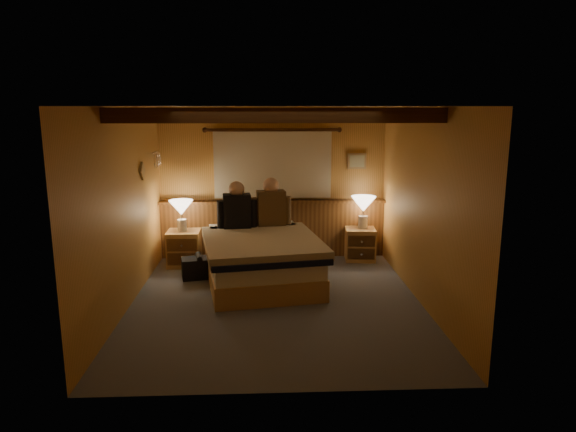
{
  "coord_description": "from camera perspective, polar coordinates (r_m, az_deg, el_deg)",
  "views": [
    {
      "loc": [
        -0.13,
        -6.07,
        2.39
      ],
      "look_at": [
        0.17,
        0.4,
        1.02
      ],
      "focal_mm": 32.0,
      "sensor_mm": 36.0,
      "label": 1
    }
  ],
  "objects": [
    {
      "name": "framed_print",
      "position": [
        8.33,
        7.66,
        6.06
      ],
      "size": [
        0.3,
        0.04,
        0.25
      ],
      "color": "#A28351",
      "rests_on": "wall_back"
    },
    {
      "name": "person_left",
      "position": [
        7.53,
        -5.69,
        0.83
      ],
      "size": [
        0.58,
        0.27,
        0.71
      ],
      "rotation": [
        0.0,
        0.0,
        0.11
      ],
      "color": "black",
      "rests_on": "bed"
    },
    {
      "name": "wall_front",
      "position": [
        4.15,
        -0.76,
        -4.69
      ],
      "size": [
        3.6,
        0.0,
        3.6
      ],
      "primitive_type": "plane",
      "rotation": [
        -1.57,
        0.0,
        0.0
      ],
      "color": "#CE924A",
      "rests_on": "floor"
    },
    {
      "name": "coat_rail",
      "position": [
        7.85,
        -14.4,
        6.31
      ],
      "size": [
        0.05,
        0.55,
        0.24
      ],
      "color": "white",
      "rests_on": "wall_left"
    },
    {
      "name": "ceiling_beams",
      "position": [
        6.23,
        -1.47,
        11.22
      ],
      "size": [
        3.6,
        1.65,
        0.16
      ],
      "color": "#4A2E12",
      "rests_on": "ceiling"
    },
    {
      "name": "duffel_bag",
      "position": [
        7.48,
        -9.84,
        -5.64
      ],
      "size": [
        0.54,
        0.39,
        0.35
      ],
      "rotation": [
        0.0,
        0.0,
        0.21
      ],
      "color": "black",
      "rests_on": "floor"
    },
    {
      "name": "lamp_left",
      "position": [
        7.92,
        -11.78,
        0.71
      ],
      "size": [
        0.36,
        0.36,
        0.48
      ],
      "color": "silver",
      "rests_on": "nightstand_left"
    },
    {
      "name": "wall_back",
      "position": [
        8.26,
        -1.71,
        3.67
      ],
      "size": [
        3.6,
        0.0,
        3.6
      ],
      "primitive_type": "plane",
      "rotation": [
        1.57,
        0.0,
        0.0
      ],
      "color": "#CE924A",
      "rests_on": "floor"
    },
    {
      "name": "nightstand_left",
      "position": [
        8.05,
        -11.46,
        -3.54
      ],
      "size": [
        0.5,
        0.45,
        0.54
      ],
      "rotation": [
        0.0,
        0.0,
        0.01
      ],
      "color": "tan",
      "rests_on": "floor"
    },
    {
      "name": "wall_right",
      "position": [
        6.48,
        14.73,
        0.99
      ],
      "size": [
        0.0,
        4.2,
        4.2
      ],
      "primitive_type": "plane",
      "rotation": [
        1.57,
        0.0,
        -1.57
      ],
      "color": "#CE924A",
      "rests_on": "floor"
    },
    {
      "name": "bed",
      "position": [
        7.11,
        -3.02,
        -4.79
      ],
      "size": [
        1.78,
        2.15,
        0.66
      ],
      "rotation": [
        0.0,
        0.0,
        0.17
      ],
      "color": "tan",
      "rests_on": "floor"
    },
    {
      "name": "nightstand_right",
      "position": [
        8.26,
        8.01,
        -3.13
      ],
      "size": [
        0.5,
        0.45,
        0.51
      ],
      "rotation": [
        0.0,
        0.0,
        -0.08
      ],
      "color": "tan",
      "rests_on": "floor"
    },
    {
      "name": "lamp_right",
      "position": [
        8.18,
        8.38,
        1.12
      ],
      "size": [
        0.39,
        0.39,
        0.51
      ],
      "color": "silver",
      "rests_on": "nightstand_right"
    },
    {
      "name": "person_right",
      "position": [
        7.66,
        -1.9,
        1.17
      ],
      "size": [
        0.6,
        0.3,
        0.74
      ],
      "rotation": [
        0.0,
        0.0,
        0.15
      ],
      "color": "#503920",
      "rests_on": "bed"
    },
    {
      "name": "wainscot",
      "position": [
        8.33,
        -1.67,
        -1.26
      ],
      "size": [
        3.6,
        0.23,
        0.94
      ],
      "color": "brown",
      "rests_on": "wall_back"
    },
    {
      "name": "ceiling",
      "position": [
        6.08,
        -1.45,
        12.05
      ],
      "size": [
        4.2,
        4.2,
        0.0
      ],
      "primitive_type": "plane",
      "rotation": [
        3.14,
        0.0,
        0.0
      ],
      "color": "tan",
      "rests_on": "wall_back"
    },
    {
      "name": "curtain_window",
      "position": [
        8.15,
        -1.71,
        5.84
      ],
      "size": [
        2.18,
        0.09,
        1.11
      ],
      "color": "#4A2E12",
      "rests_on": "wall_back"
    },
    {
      "name": "wall_left",
      "position": [
        6.41,
        -17.69,
        0.7
      ],
      "size": [
        0.0,
        4.2,
        4.2
      ],
      "primitive_type": "plane",
      "rotation": [
        1.57,
        0.0,
        1.57
      ],
      "color": "#CE924A",
      "rests_on": "floor"
    },
    {
      "name": "floor",
      "position": [
        6.53,
        -1.34,
        -9.51
      ],
      "size": [
        4.2,
        4.2,
        0.0
      ],
      "primitive_type": "plane",
      "color": "#525662",
      "rests_on": "ground"
    }
  ]
}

